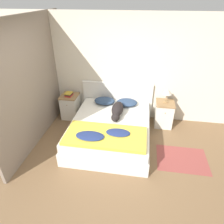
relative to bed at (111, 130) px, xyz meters
The scene contains 14 objects.
ground_plane 1.06m from the bed, 88.30° to the right, with size 16.00×16.00×0.00m, color brown.
wall_back 1.51m from the bed, 88.41° to the left, with size 9.00×0.06×2.55m.
wall_side_left 1.91m from the bed, behind, with size 0.06×3.10×2.55m.
bed is the anchor object (origin of this frame).
headboard 1.06m from the bed, 90.00° to the left, with size 1.78×0.06×0.96m.
nightstand_left 1.43m from the bed, 146.95° to the left, with size 0.43×0.47×0.63m.
nightstand_right 1.43m from the bed, 33.05° to the left, with size 0.43×0.47×0.63m.
pillow_left 0.87m from the bed, 110.01° to the left, with size 0.51×0.38×0.13m.
pillow_right 0.87m from the bed, 69.99° to the left, with size 0.51×0.38×0.13m.
quilt 0.65m from the bed, 91.18° to the right, with size 1.54×0.76×0.11m.
dog 0.47m from the bed, 69.92° to the left, with size 0.26×0.82×0.24m.
book_stack 1.48m from the bed, 147.36° to the left, with size 0.19×0.23×0.08m.
table_lamp 1.58m from the bed, 33.51° to the left, with size 0.23×0.23×0.35m.
rug 1.59m from the bed, 15.35° to the right, with size 0.99×0.75×0.00m.
Camera 1 is at (0.58, -2.51, 2.85)m, focal length 32.00 mm.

